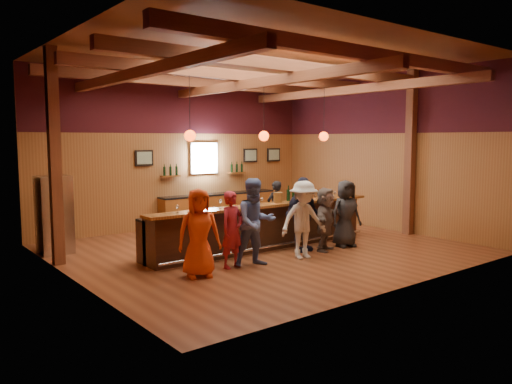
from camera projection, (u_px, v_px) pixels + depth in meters
room at (262, 114)px, 11.73m from camera, size 9.04×9.00×4.52m
bar_counter at (260, 226)px, 12.09m from camera, size 6.30×1.07×1.11m
back_bar_cabinet at (219, 208)px, 15.62m from camera, size 4.00×0.52×0.95m
window at (204, 158)px, 15.39m from camera, size 0.95×0.09×0.95m
framed_pictures at (227, 156)px, 15.91m from camera, size 5.35×0.05×0.45m
wine_shelves at (205, 172)px, 15.38m from camera, size 3.00×0.18×0.30m
pendant_lights at (264, 136)px, 11.73m from camera, size 4.24×0.24×1.37m
stainless_fridge at (54, 215)px, 11.46m from camera, size 0.70×0.70×1.80m
customer_orange at (199, 233)px, 9.48m from camera, size 0.95×0.76×1.70m
customer_redvest at (232, 230)px, 10.17m from camera, size 0.64×0.48×1.58m
customer_denim at (255, 222)px, 10.31m from camera, size 1.03×0.89×1.83m
customer_white at (303, 220)px, 10.95m from camera, size 1.21×0.84×1.72m
customer_navy at (302, 214)px, 11.68m from camera, size 1.06×0.50×1.76m
customer_brown at (325, 219)px, 11.73m from camera, size 1.45×1.03×1.51m
customer_dark at (346, 213)px, 12.19m from camera, size 0.90×0.69×1.64m
bartender at (276, 208)px, 13.64m from camera, size 0.56×0.39×1.50m
ice_bucket at (278, 197)px, 12.01m from camera, size 0.22×0.22×0.24m
bottle_a at (288, 195)px, 12.27m from camera, size 0.08×0.08×0.39m
bottle_b at (293, 195)px, 12.44m from camera, size 0.07×0.07×0.33m
glass_a at (177, 207)px, 10.26m from camera, size 0.07×0.07×0.17m
glass_b at (207, 205)px, 10.61m from camera, size 0.07×0.07×0.16m
glass_c at (221, 201)px, 11.03m from camera, size 0.09×0.09×0.20m
glass_d at (234, 202)px, 11.05m from camera, size 0.08×0.08×0.19m
glass_e at (262, 199)px, 11.67m from camera, size 0.07×0.07×0.17m
glass_f at (296, 196)px, 12.27m from camera, size 0.09×0.09×0.19m
glass_g at (309, 194)px, 12.69m from camera, size 0.08×0.08×0.17m
glass_h at (335, 193)px, 13.04m from camera, size 0.07×0.07×0.16m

